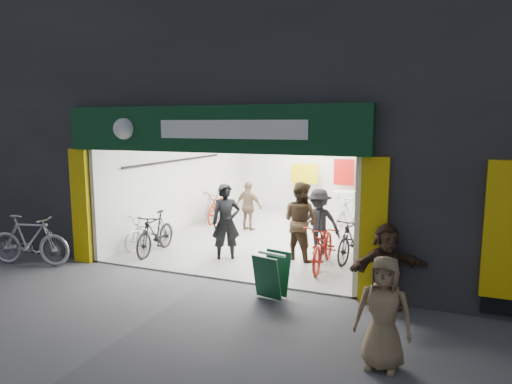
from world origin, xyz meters
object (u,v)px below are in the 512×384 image
Objects in this scene: pedestrian_near at (383,313)px; sandwich_board at (272,274)px; bike_right_front at (353,239)px; bike_left_front at (150,231)px; parked_bike at (30,240)px.

pedestrian_near is 2.78m from sandwich_board.
sandwich_board is (-0.96, -2.81, -0.08)m from bike_right_front.
bike_left_front is 7.24m from pedestrian_near.
bike_right_front is (4.99, 0.80, 0.09)m from bike_left_front.
pedestrian_near reaches higher than parked_bike.
bike_right_front is at bearing -78.34° from parked_bike.
bike_right_front reaches higher than bike_left_front.
pedestrian_near reaches higher than bike_right_front.
pedestrian_near is 1.84× the size of sandwich_board.
sandwich_board is at bearing 144.72° from pedestrian_near.
parked_bike is 2.34× the size of sandwich_board.
parked_bike is at bearing -115.73° from bike_left_front.
bike_right_front is at bearing 108.18° from pedestrian_near.
bike_left_front is at bearing 165.66° from sandwich_board.
pedestrian_near is at bearing -26.51° from sandwich_board.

